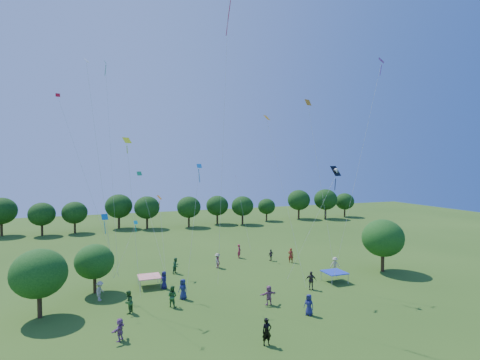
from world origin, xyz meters
name	(u,v)px	position (x,y,z in m)	size (l,w,h in m)	color
near_tree_west	(39,273)	(-17.00, 15.12, 3.63)	(4.38, 4.38, 5.61)	#422B19
near_tree_north	(94,262)	(-12.86, 19.78, 3.07)	(3.70, 3.70, 4.74)	#422B19
near_tree_east	(383,238)	(18.42, 15.77, 3.91)	(4.77, 4.77, 6.06)	#422B19
treeline	(157,207)	(-1.73, 55.43, 4.09)	(88.01, 8.77, 6.77)	#422B19
tent_red_stripe	(149,277)	(-7.69, 19.80, 1.04)	(2.20, 2.20, 1.10)	#F5361C
tent_blue	(334,272)	(10.86, 14.43, 1.04)	(2.20, 2.20, 1.10)	#1B35B4
man_in_black	(267,332)	(-1.68, 4.34, 0.94)	(0.70, 0.45, 1.89)	black
crowd_person_0	(309,305)	(3.75, 7.80, 0.87)	(0.86, 0.46, 1.74)	navy
crowd_person_1	(291,255)	(10.28, 22.99, 0.93)	(0.69, 0.45, 1.86)	maroon
crowd_person_2	(172,296)	(-6.50, 13.60, 0.93)	(0.92, 0.50, 1.86)	#2B642C
crowd_person_3	(100,291)	(-12.41, 17.39, 0.90)	(1.17, 0.53, 1.79)	#B6A491
crowd_person_4	(311,280)	(7.26, 13.23, 0.92)	(1.08, 0.49, 1.84)	#362F2B
crowd_person_5	(269,295)	(1.61, 11.04, 0.86)	(1.61, 0.57, 1.72)	#935679
crowd_person_6	(183,289)	(-5.21, 15.13, 0.94)	(0.92, 0.50, 1.87)	navy
crowd_person_7	(218,261)	(0.90, 23.91, 0.88)	(0.65, 0.42, 1.75)	maroon
crowd_person_8	(128,302)	(-10.19, 13.46, 0.96)	(0.94, 0.51, 1.91)	#255323
crowd_person_9	(335,265)	(13.01, 17.40, 0.88)	(1.15, 0.52, 1.76)	#B9AD94
crowd_person_10	(271,255)	(8.31, 24.69, 0.75)	(0.88, 0.40, 1.50)	#473C39
crowd_person_11	(120,329)	(-11.11, 8.64, 0.80)	(1.50, 0.54, 1.61)	#88508A
crowd_person_12	(164,280)	(-6.38, 18.69, 0.88)	(0.87, 0.47, 1.75)	#1C1B50
crowd_person_13	(239,251)	(4.97, 27.43, 0.92)	(0.68, 0.44, 1.83)	maroon
crowd_person_14	(176,266)	(-4.27, 23.42, 0.91)	(0.90, 0.48, 1.82)	#214D2C
crowd_person_15	(217,261)	(0.85, 23.94, 0.88)	(1.15, 0.52, 1.76)	#A5A184
pirate_kite	(335,173)	(9.22, 12.18, 11.63)	(5.22, 1.80, 11.00)	black
red_high_kite	(226,58)	(-1.42, 13.75, 22.04)	(1.14, 1.16, 26.50)	red
small_kite_0	(78,155)	(-14.21, 21.09, 13.33)	(5.56, 2.12, 18.05)	red
small_kite_1	(273,146)	(3.89, 14.98, 14.29)	(1.77, 6.05, 16.14)	orange
small_kite_2	(129,163)	(-9.86, 15.52, 12.58)	(1.19, 2.84, 13.55)	#BFD913
small_kite_3	(109,121)	(-11.26, 23.99, 17.06)	(0.97, 5.89, 22.59)	#1DA059
small_kite_4	(106,225)	(-11.80, 18.93, 6.74)	(1.22, 1.32, 6.45)	#116FB2
small_kite_5	(371,106)	(12.57, 11.09, 18.10)	(4.37, 2.12, 21.45)	#751AA1
small_kite_6	(95,133)	(-12.58, 18.16, 15.29)	(2.32, 2.54, 20.53)	white
small_kite_7	(133,232)	(-9.12, 21.69, 5.42)	(2.59, 2.60, 5.20)	#0DBEC5
small_kite_8	(238,190)	(5.14, 28.24, 9.02)	(0.93, 4.15, 9.75)	red
small_kite_9	(160,206)	(-5.93, 23.84, 7.77)	(0.68, 4.41, 7.64)	orange
small_kite_10	(312,131)	(8.62, 15.40, 15.99)	(1.56, 3.93, 18.03)	orange
small_kite_11	(144,191)	(-7.50, 25.78, 9.38)	(2.07, 7.29, 10.31)	#1C9A54
small_kite_12	(197,192)	(-4.01, 14.52, 9.95)	(1.89, 1.89, 11.21)	blue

